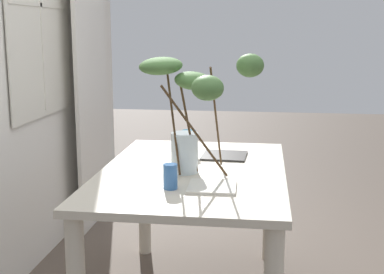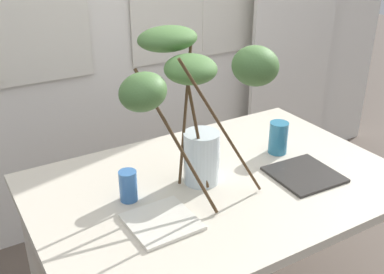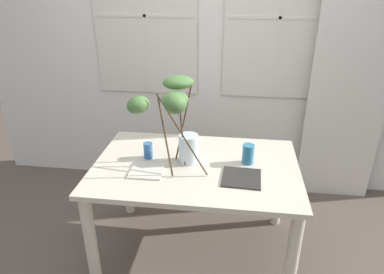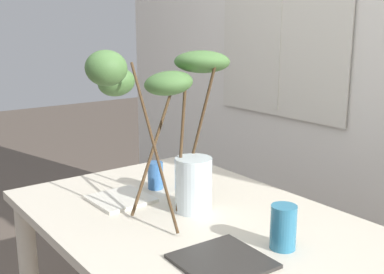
% 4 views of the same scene
% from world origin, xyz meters
% --- Properties ---
extents(dining_table, '(1.39, 0.93, 0.75)m').
position_xyz_m(dining_table, '(0.00, 0.00, 0.63)').
color(dining_table, beige).
rests_on(dining_table, ground).
extents(vase_with_branches, '(0.54, 0.63, 0.60)m').
position_xyz_m(vase_with_branches, '(-0.13, -0.01, 1.12)').
color(vase_with_branches, silver).
rests_on(vase_with_branches, dining_table).
extents(drinking_glass_blue_left, '(0.06, 0.06, 0.11)m').
position_xyz_m(drinking_glass_blue_left, '(-0.34, 0.06, 0.80)').
color(drinking_glass_blue_left, '#386BAD').
rests_on(drinking_glass_blue_left, dining_table).
extents(drinking_glass_blue_right, '(0.08, 0.08, 0.14)m').
position_xyz_m(drinking_glass_blue_right, '(0.35, 0.07, 0.82)').
color(drinking_glass_blue_right, teal).
rests_on(drinking_glass_blue_right, dining_table).
extents(plate_square_left, '(0.22, 0.22, 0.01)m').
position_xyz_m(plate_square_left, '(-0.31, -0.13, 0.75)').
color(plate_square_left, silver).
rests_on(plate_square_left, dining_table).
extents(plate_square_right, '(0.25, 0.25, 0.01)m').
position_xyz_m(plate_square_right, '(0.31, -0.14, 0.75)').
color(plate_square_right, '#2D2B28').
rests_on(plate_square_right, dining_table).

